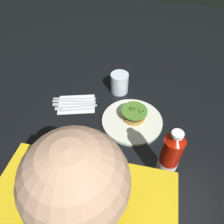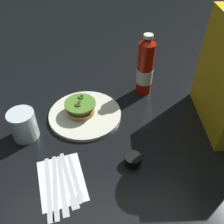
% 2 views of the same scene
% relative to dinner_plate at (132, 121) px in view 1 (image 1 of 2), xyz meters
% --- Properties ---
extents(ground_plane, '(3.00, 3.00, 0.00)m').
position_rel_dinner_plate_xyz_m(ground_plane, '(0.04, -0.03, -0.01)').
color(ground_plane, black).
extents(dinner_plate, '(0.27, 0.27, 0.01)m').
position_rel_dinner_plate_xyz_m(dinner_plate, '(0.00, 0.00, 0.00)').
color(dinner_plate, silver).
rests_on(dinner_plate, ground_plane).
extents(burger_sandwich, '(0.12, 0.12, 0.05)m').
position_rel_dinner_plate_xyz_m(burger_sandwich, '(-0.00, -0.02, 0.03)').
color(burger_sandwich, '#B08B3B').
rests_on(burger_sandwich, dinner_plate).
extents(ketchup_bottle, '(0.06, 0.06, 0.25)m').
position_rel_dinner_plate_xyz_m(ketchup_bottle, '(-0.15, 0.24, 0.10)').
color(ketchup_bottle, '#AC1506').
rests_on(ketchup_bottle, ground_plane).
extents(water_glass, '(0.09, 0.09, 0.10)m').
position_rel_dinner_plate_xyz_m(water_glass, '(0.10, -0.20, 0.04)').
color(water_glass, silver).
rests_on(water_glass, ground_plane).
extents(condiment_cup, '(0.05, 0.05, 0.03)m').
position_rel_dinner_plate_xyz_m(condiment_cup, '(0.22, 0.16, 0.01)').
color(condiment_cup, black).
rests_on(condiment_cup, ground_plane).
extents(napkin, '(0.20, 0.17, 0.00)m').
position_rel_dinner_plate_xyz_m(napkin, '(0.28, -0.06, -0.01)').
color(napkin, white).
rests_on(napkin, ground_plane).
extents(steak_knife, '(0.21, 0.06, 0.00)m').
position_rel_dinner_plate_xyz_m(steak_knife, '(0.32, -0.09, -0.00)').
color(steak_knife, silver).
rests_on(steak_knife, napkin).
extents(butter_knife, '(0.21, 0.05, 0.00)m').
position_rel_dinner_plate_xyz_m(butter_knife, '(0.31, -0.07, -0.00)').
color(butter_knife, silver).
rests_on(butter_knife, napkin).
extents(table_knife, '(0.20, 0.06, 0.00)m').
position_rel_dinner_plate_xyz_m(table_knife, '(0.31, -0.05, -0.00)').
color(table_knife, silver).
rests_on(table_knife, napkin).
extents(fork_utensil, '(0.20, 0.08, 0.00)m').
position_rel_dinner_plate_xyz_m(fork_utensil, '(0.29, -0.03, -0.00)').
color(fork_utensil, silver).
rests_on(fork_utensil, napkin).
extents(spoon_utensil, '(0.17, 0.07, 0.00)m').
position_rel_dinner_plate_xyz_m(spoon_utensil, '(0.30, -0.01, -0.00)').
color(spoon_utensil, silver).
rests_on(spoon_utensil, napkin).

